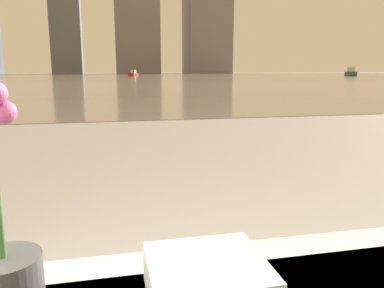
# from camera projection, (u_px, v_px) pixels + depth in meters

# --- Properties ---
(potted_orchid) EXTENTS (0.13, 0.13, 0.41)m
(potted_orchid) POSITION_uv_depth(u_px,v_px,m) (4.00, 268.00, 0.64)
(potted_orchid) COLOR #4C4C4C
(potted_orchid) RESTS_ON bathtub
(towel_stack) EXTENTS (0.22, 0.21, 0.08)m
(towel_stack) POSITION_uv_depth(u_px,v_px,m) (207.00, 280.00, 0.71)
(towel_stack) COLOR white
(towel_stack) RESTS_ON bathtub
(harbor_water) EXTENTS (180.00, 110.00, 0.01)m
(harbor_water) POSITION_uv_depth(u_px,v_px,m) (110.00, 76.00, 59.54)
(harbor_water) COLOR gray
(harbor_water) RESTS_ON ground_plane
(harbor_boat_0) EXTENTS (3.08, 4.27, 1.53)m
(harbor_boat_0) POSITION_uv_depth(u_px,v_px,m) (351.00, 73.00, 63.28)
(harbor_boat_0) COLOR #335647
(harbor_boat_0) RESTS_ON harbor_water
(harbor_boat_2) EXTENTS (1.83, 2.85, 1.01)m
(harbor_boat_2) POSITION_uv_depth(u_px,v_px,m) (133.00, 74.00, 62.59)
(harbor_boat_2) COLOR maroon
(harbor_boat_2) RESTS_ON harbor_water
(skyline_tower_1) EXTENTS (8.22, 10.31, 41.47)m
(skyline_tower_1) POSITION_uv_depth(u_px,v_px,m) (64.00, 0.00, 106.72)
(skyline_tower_1) COLOR slate
(skyline_tower_1) RESTS_ON ground_plane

